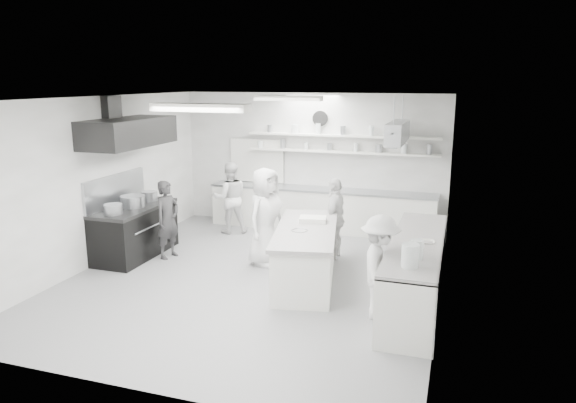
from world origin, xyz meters
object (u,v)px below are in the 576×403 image
(prep_island, at_px, (306,256))
(cook_stove, at_px, (168,220))
(stove, at_px, (135,233))
(cook_back, at_px, (230,198))
(back_counter, at_px, (321,210))
(right_counter, at_px, (416,273))

(prep_island, distance_m, cook_stove, 2.84)
(prep_island, bearing_deg, stove, 164.11)
(cook_stove, bearing_deg, cook_back, 0.82)
(stove, bearing_deg, prep_island, -4.40)
(stove, bearing_deg, cook_back, 61.68)
(back_counter, relative_size, prep_island, 2.12)
(right_counter, height_order, prep_island, right_counter)
(back_counter, xyz_separation_m, right_counter, (2.35, -3.40, 0.01))
(stove, height_order, cook_back, cook_back)
(cook_stove, bearing_deg, back_counter, -26.39)
(back_counter, xyz_separation_m, cook_stove, (-2.25, -2.69, 0.27))
(back_counter, bearing_deg, cook_stove, -129.83)
(right_counter, height_order, cook_stove, cook_stove)
(stove, xyz_separation_m, back_counter, (2.90, 2.80, 0.01))
(cook_stove, xyz_separation_m, cook_back, (0.42, 1.89, 0.04))
(prep_island, bearing_deg, right_counter, -22.02)
(back_counter, xyz_separation_m, cook_back, (-1.82, -0.80, 0.32))
(prep_island, xyz_separation_m, cook_stove, (-2.80, 0.37, 0.30))
(back_counter, distance_m, cook_stove, 3.52)
(cook_back, bearing_deg, right_counter, 118.97)
(back_counter, bearing_deg, stove, -136.01)
(back_counter, bearing_deg, prep_island, -79.83)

